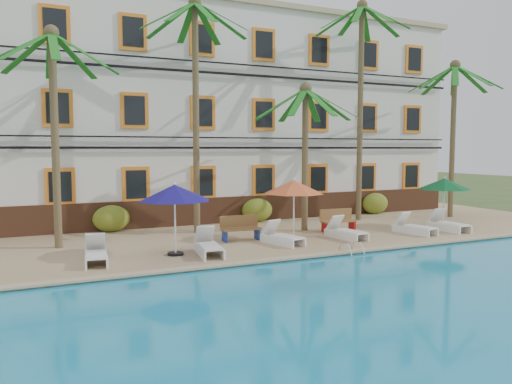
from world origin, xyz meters
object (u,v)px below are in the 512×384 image
palm_e (453,117)px  bench_left (240,228)px  palm_b (196,85)px  lounger_d (345,231)px  bench_right (338,220)px  palm_c (305,134)px  pool_ladder (351,253)px  lounger_e (414,227)px  umbrella_blue (175,193)px  umbrella_red (294,187)px  lounger_f (448,224)px  lounger_b (208,246)px  umbrella_green (444,184)px  palm_a (54,105)px  lounger_a (96,254)px  palm_d (361,84)px  lounger_c (282,236)px

palm_e → bench_left: palm_e is taller
palm_b → lounger_d: bearing=-37.9°
palm_b → bench_left: 6.00m
bench_right → palm_c: bearing=144.5°
pool_ladder → lounger_e: bearing=24.3°
umbrella_blue → umbrella_red: 4.93m
lounger_e → bench_right: bench_right is taller
lounger_f → lounger_b: bearing=-178.7°
palm_c → umbrella_green: palm_c is taller
bench_right → pool_ladder: bench_right is taller
lounger_b → lounger_e: size_ratio=1.04×
palm_a → umbrella_red: (8.18, -1.95, -2.90)m
palm_c → umbrella_green: size_ratio=2.78×
lounger_e → bench_right: 3.04m
palm_a → palm_b: 5.50m
umbrella_blue → pool_ladder: bearing=-22.0°
umbrella_red → palm_e: bearing=11.6°
palm_b → umbrella_blue: palm_b is taller
palm_b → lounger_a: bearing=-138.6°
umbrella_red → bench_left: size_ratio=1.52×
umbrella_blue → pool_ladder: umbrella_blue is taller
umbrella_blue → bench_left: umbrella_blue is taller
palm_d → lounger_d: 8.13m
palm_c → palm_d: bearing=22.5°
umbrella_blue → lounger_d: size_ratio=1.25×
palm_b → lounger_e: 10.42m
palm_e → lounger_b: palm_e is taller
bench_left → lounger_e: bearing=-13.1°
lounger_c → bench_right: 3.69m
palm_c → lounger_f: bearing=-25.7°
palm_e → umbrella_green: (-2.77, -2.27, -3.12)m
umbrella_blue → umbrella_green: size_ratio=1.07×
lounger_a → lounger_d: (9.13, 0.25, 0.00)m
lounger_a → palm_d: bearing=18.4°
palm_b → bench_left: palm_b is taller
lounger_a → pool_ladder: 8.05m
palm_e → lounger_d: 9.98m
palm_c → umbrella_blue: palm_c is taller
umbrella_blue → bench_left: 3.60m
palm_a → umbrella_red: 8.89m
palm_c → palm_e: size_ratio=0.79×
umbrella_red → lounger_b: size_ratio=1.19×
palm_e → lounger_e: bearing=-149.1°
palm_b → lounger_b: size_ratio=4.84×
lounger_f → umbrella_green: bearing=54.1°
lounger_b → lounger_e: bearing=1.7°
bench_left → umbrella_blue: bearing=-153.0°
palm_c → palm_b: bearing=162.5°
pool_ladder → palm_b: bearing=119.4°
umbrella_blue → lounger_a: 3.01m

